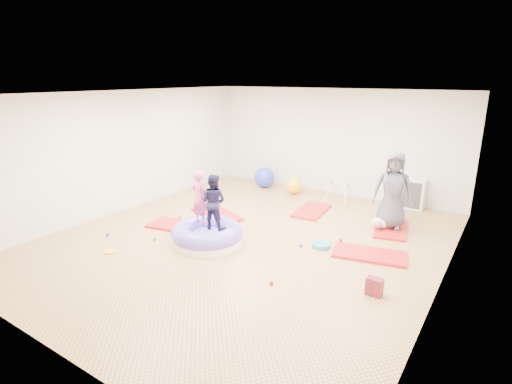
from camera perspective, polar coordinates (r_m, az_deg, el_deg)
The scene contains 19 objects.
room at distance 7.51m, azimuth -1.26°, elevation 3.13°, with size 7.01×8.01×2.81m.
gym_mat_front_left at distance 8.71m, azimuth -10.86°, elevation -4.74°, with size 1.32×0.66×0.05m, color red.
gym_mat_mid_left at distance 9.27m, azimuth -5.63°, elevation -3.20°, with size 1.32×0.66×0.06m, color red.
gym_mat_center_back at distance 9.58m, azimuth 7.92°, elevation -2.66°, with size 1.23×0.62×0.05m, color red.
gym_mat_right at distance 7.52m, azimuth 15.92°, elevation -8.58°, with size 1.27×0.64×0.05m, color red.
gym_mat_rear_right at distance 8.87m, azimuth 18.71°, elevation -4.96°, with size 1.26×0.63×0.05m, color red.
inflatable_cushion at distance 7.76m, azimuth -6.95°, elevation -6.12°, with size 1.37×1.37×0.43m.
child_pink at distance 7.70m, azimuth -8.04°, elevation -0.38°, with size 0.38×0.25×1.05m, color #D34989.
child_navy at distance 7.40m, azimuth -6.14°, elevation -1.00°, with size 0.51×0.40×1.05m, color #171434.
adult_caregiver at distance 8.64m, azimuth 18.96°, elevation 0.26°, with size 0.78×0.51×1.61m, color #454555.
infant at distance 8.71m, azimuth 17.23°, elevation -4.26°, with size 0.36×0.37×0.21m.
ball_pit_balls at distance 7.92m, azimuth -1.39°, elevation -6.55°, with size 4.56×3.54×0.07m.
exercise_ball_blue at distance 11.50m, azimuth 1.24°, elevation 2.11°, with size 0.59×0.59×0.59m, color blue.
exercise_ball_orange at distance 10.93m, azimuth 5.47°, elevation 0.90°, with size 0.45×0.45×0.45m, color #FCA820.
infant_play_gym at distance 10.39m, azimuth 11.87°, elevation 0.32°, with size 0.61×0.58×0.47m.
cube_shelf at distance 10.37m, azimuth 20.97°, elevation -0.14°, with size 0.74×0.36×0.74m.
balance_disc at distance 7.68m, azimuth 9.34°, elevation -7.50°, with size 0.35×0.35×0.08m, color teal.
backpack at distance 6.25m, azimuth 16.56°, elevation -12.85°, with size 0.24×0.15×0.27m, color #C1233C.
yellow_toy at distance 7.84m, azimuth -20.21°, elevation -8.02°, with size 0.20×0.20×0.03m, color #FEA924.
Camera 1 is at (4.16, -6.01, 3.10)m, focal length 28.00 mm.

